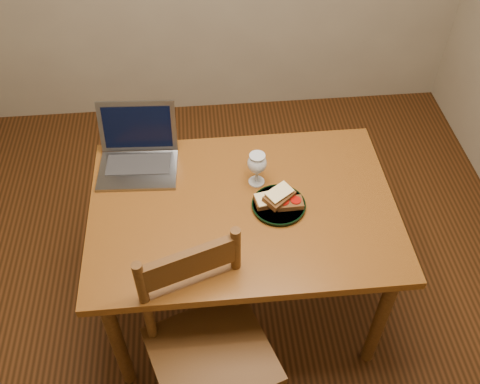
{
  "coord_description": "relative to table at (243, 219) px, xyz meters",
  "views": [
    {
      "loc": [
        -0.15,
        -1.56,
        2.44
      ],
      "look_at": [
        -0.01,
        -0.04,
        0.8
      ],
      "focal_mm": 40.0,
      "sensor_mm": 36.0,
      "label": 1
    }
  ],
  "objects": [
    {
      "name": "floor",
      "position": [
        -0.0,
        0.07,
        -0.66
      ],
      "size": [
        3.2,
        3.2,
        0.02
      ],
      "primitive_type": "cube",
      "color": "black",
      "rests_on": "ground"
    },
    {
      "name": "table",
      "position": [
        0.0,
        0.0,
        0.0
      ],
      "size": [
        1.3,
        0.9,
        0.74
      ],
      "color": "#522A0D",
      "rests_on": "floor"
    },
    {
      "name": "chair",
      "position": [
        -0.18,
        -0.5,
        -0.13
      ],
      "size": [
        0.57,
        0.55,
        0.48
      ],
      "rotation": [
        0.0,
        0.0,
        0.33
      ],
      "color": "#37200B",
      "rests_on": "floor"
    },
    {
      "name": "plate",
      "position": [
        0.15,
        -0.02,
        0.1
      ],
      "size": [
        0.23,
        0.23,
        0.02
      ],
      "primitive_type": "cylinder",
      "color": "black",
      "rests_on": "table"
    },
    {
      "name": "sandwich_cheese",
      "position": [
        0.11,
        -0.01,
        0.12
      ],
      "size": [
        0.13,
        0.09,
        0.04
      ],
      "primitive_type": null,
      "rotation": [
        0.0,
        0.0,
        0.14
      ],
      "color": "#381E0C",
      "rests_on": "plate"
    },
    {
      "name": "sandwich_tomato",
      "position": [
        0.19,
        -0.03,
        0.12
      ],
      "size": [
        0.11,
        0.07,
        0.03
      ],
      "primitive_type": null,
      "rotation": [
        0.0,
        0.0,
        0.03
      ],
      "color": "#381E0C",
      "rests_on": "plate"
    },
    {
      "name": "sandwich_top",
      "position": [
        0.15,
        -0.01,
        0.15
      ],
      "size": [
        0.15,
        0.14,
        0.04
      ],
      "primitive_type": null,
      "rotation": [
        0.0,
        0.0,
        0.71
      ],
      "color": "#381E0C",
      "rests_on": "plate"
    },
    {
      "name": "milk_glass",
      "position": [
        0.07,
        0.14,
        0.17
      ],
      "size": [
        0.08,
        0.08,
        0.16
      ],
      "primitive_type": null,
      "color": "white",
      "rests_on": "table"
    },
    {
      "name": "laptop",
      "position": [
        -0.45,
        0.32,
        0.15
      ],
      "size": [
        0.37,
        0.34,
        0.25
      ],
      "rotation": [
        0.0,
        0.0,
        -0.06
      ],
      "color": "slate",
      "rests_on": "table"
    }
  ]
}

